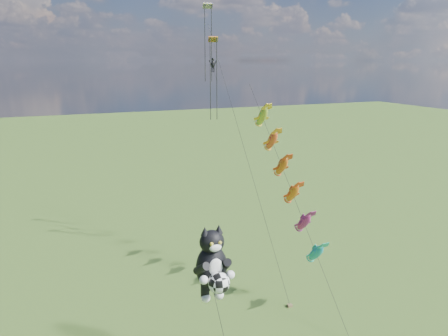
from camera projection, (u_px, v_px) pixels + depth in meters
name	position (u px, v px, depth m)	size (l,w,h in m)	color
cat_kite_rig	(213.00, 265.00, 25.80)	(2.19, 4.05, 10.33)	brown
fish_windsock_rig	(287.00, 180.00, 36.92)	(1.24, 15.96, 17.50)	brown
parafoil_rig	(214.00, 62.00, 43.98)	(1.97, 17.50, 25.45)	brown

